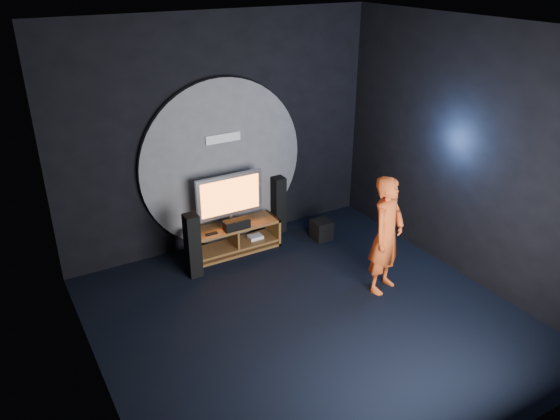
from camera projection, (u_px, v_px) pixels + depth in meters
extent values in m
plane|color=black|center=(309.00, 319.00, 6.87)|extent=(5.00, 5.00, 0.00)
cube|color=black|center=(220.00, 134.00, 8.08)|extent=(5.00, 0.04, 3.50)
cube|color=black|center=(491.00, 303.00, 4.17)|extent=(5.00, 0.04, 3.50)
cube|color=black|center=(83.00, 246.00, 4.99)|extent=(0.04, 5.00, 3.50)
cube|color=black|center=(469.00, 155.00, 7.26)|extent=(0.04, 5.00, 3.50)
cube|color=black|center=(316.00, 28.00, 5.38)|extent=(5.00, 5.00, 0.01)
cylinder|color=#515156|center=(223.00, 164.00, 8.23)|extent=(2.60, 0.08, 2.60)
cube|color=white|center=(223.00, 138.00, 8.01)|extent=(0.55, 0.03, 0.13)
cube|color=olive|center=(233.00, 226.00, 8.27)|extent=(1.44, 0.45, 0.04)
cube|color=olive|center=(234.00, 245.00, 8.41)|extent=(1.39, 0.42, 0.04)
cube|color=olive|center=(190.00, 249.00, 8.04)|extent=(0.04, 0.45, 0.45)
cube|color=olive|center=(273.00, 228.00, 8.67)|extent=(0.04, 0.45, 0.45)
cube|color=olive|center=(233.00, 236.00, 8.34)|extent=(0.03, 0.40, 0.29)
cube|color=olive|center=(234.00, 250.00, 8.44)|extent=(1.44, 0.45, 0.04)
cube|color=white|center=(255.00, 237.00, 8.56)|extent=(0.22, 0.16, 0.05)
cube|color=#ADADB4|center=(231.00, 222.00, 8.31)|extent=(0.36, 0.22, 0.04)
cylinder|color=#ADADB4|center=(230.00, 218.00, 8.28)|extent=(0.07, 0.07, 0.10)
cube|color=#ADADB4|center=(229.00, 195.00, 8.12)|extent=(1.06, 0.06, 0.65)
cube|color=orange|center=(230.00, 196.00, 8.09)|extent=(0.94, 0.01, 0.54)
cube|color=black|center=(237.00, 224.00, 8.12)|extent=(0.40, 0.15, 0.15)
cube|color=black|center=(211.00, 234.00, 7.98)|extent=(0.18, 0.05, 0.02)
cube|color=black|center=(193.00, 246.00, 7.63)|extent=(0.19, 0.21, 0.95)
cube|color=black|center=(278.00, 204.00, 8.88)|extent=(0.19, 0.21, 0.95)
cube|color=black|center=(322.00, 230.00, 8.75)|extent=(0.29, 0.29, 0.32)
imported|color=#D54F1D|center=(387.00, 235.00, 7.17)|extent=(0.70, 0.59, 1.64)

